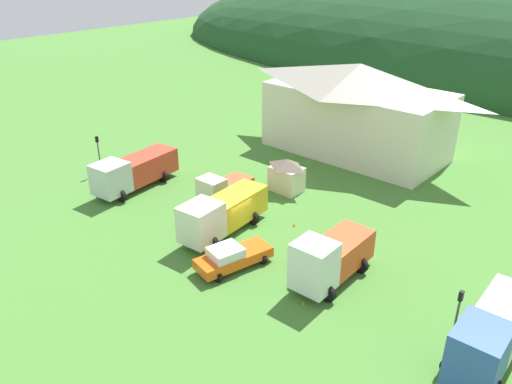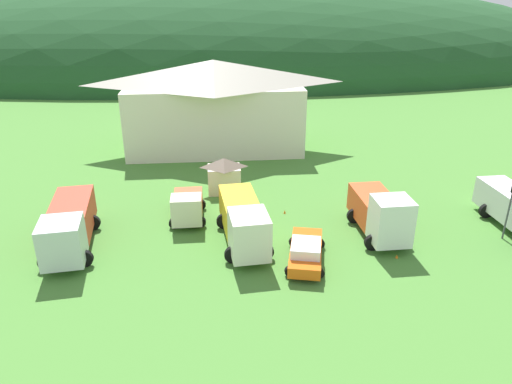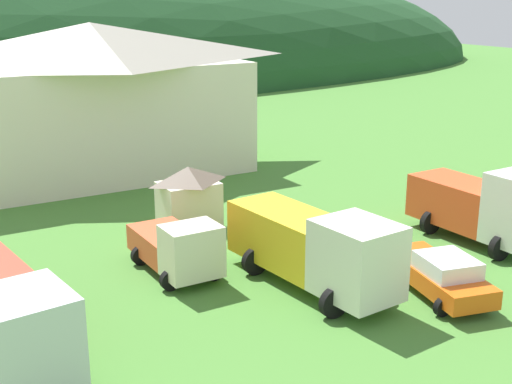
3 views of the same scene
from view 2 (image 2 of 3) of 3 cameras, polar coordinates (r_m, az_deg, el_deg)
ground_plane at (r=33.43m, az=-0.53°, el=-5.27°), size 200.00×200.00×0.00m
forested_hill_backdrop at (r=103.68m, az=-3.93°, el=14.56°), size 160.25×60.00×34.73m
depot_building at (r=50.40m, az=-4.97°, el=10.40°), size 18.99×9.61×9.16m
play_shed_cream at (r=39.92m, az=-3.81°, el=2.08°), size 2.89×2.18×2.98m
tow_truck_silver at (r=33.46m, az=-21.38°, el=-3.72°), size 3.82×8.43×3.17m
light_truck_cream at (r=35.46m, az=-8.16°, el=-1.64°), size 2.66×4.95×2.41m
heavy_rig_striped at (r=31.67m, az=-1.48°, el=-3.47°), size 3.56×8.03×3.25m
heavy_rig_white at (r=33.70m, az=14.60°, el=-2.43°), size 3.31×6.63×3.60m
service_pickup_orange at (r=30.19m, az=5.94°, el=-7.01°), size 3.12×5.51×1.66m
traffic_light_east at (r=36.26m, az=27.91°, el=-1.50°), size 0.20×0.32×3.97m
traffic_cone_near_pickup at (r=36.69m, az=3.43°, el=-2.55°), size 0.36×0.36×0.58m
traffic_cone_mid_row at (r=32.22m, az=16.37°, el=-7.53°), size 0.36×0.36×0.50m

